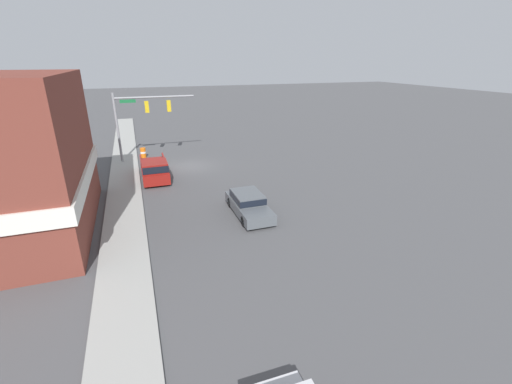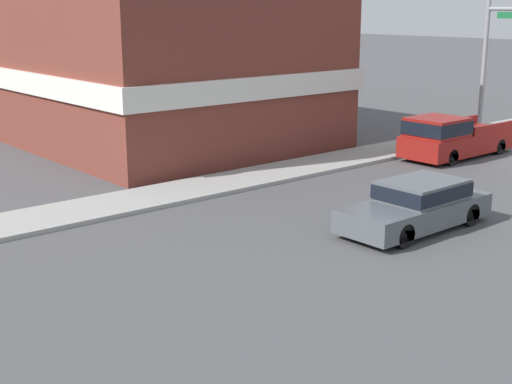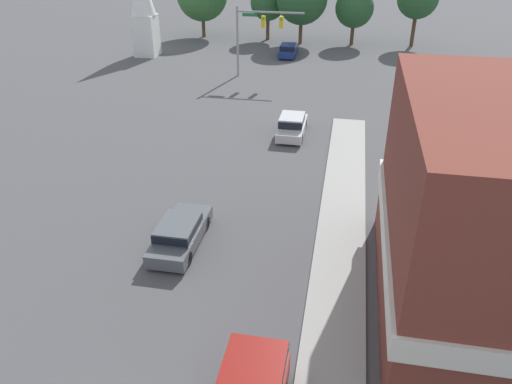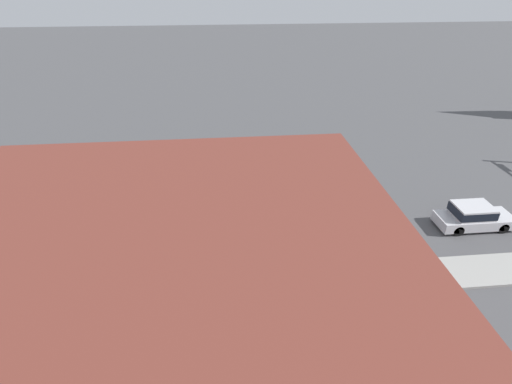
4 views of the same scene
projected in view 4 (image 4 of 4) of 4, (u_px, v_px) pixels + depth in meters
ground_plane at (35, 235)px, 23.79m from camera, size 200.00×200.00×0.00m
car_lead at (230, 199)px, 26.05m from camera, size 1.86×4.85×1.38m
car_oncoming at (473, 216)px, 24.19m from camera, size 1.80×4.57×1.53m
pickup_truck_parked at (60, 255)px, 20.74m from camera, size 2.04×5.57×1.79m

